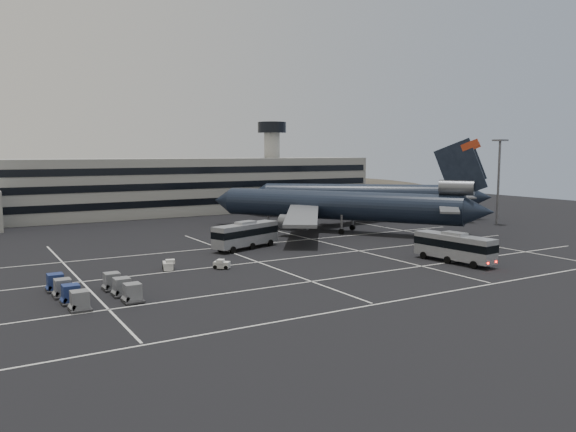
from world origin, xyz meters
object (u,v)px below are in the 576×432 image
object	(u,v)px
bus_near	(454,246)
bus_far	(246,234)
tug_a	(168,265)
uld_cluster	(91,289)
trijet_main	(340,205)

from	to	relation	value
bus_near	bus_far	world-z (taller)	bus_far
bus_far	bus_near	bearing A→B (deg)	-161.74
bus_far	tug_a	world-z (taller)	bus_far
bus_far	uld_cluster	bearing A→B (deg)	104.49
trijet_main	uld_cluster	world-z (taller)	trijet_main
bus_near	tug_a	distance (m)	39.77
trijet_main	uld_cluster	size ratio (longest dim) A/B	4.18
trijet_main	bus_near	size ratio (longest dim) A/B	4.04
trijet_main	tug_a	bearing A→B (deg)	169.65
trijet_main	bus_near	world-z (taller)	trijet_main
tug_a	uld_cluster	world-z (taller)	uld_cluster
bus_near	trijet_main	bearing A→B (deg)	77.29
trijet_main	bus_near	xyz separation A→B (m)	(-4.29, -33.41, -2.87)
bus_far	uld_cluster	xyz separation A→B (m)	(-28.08, -19.52, -1.48)
bus_near	uld_cluster	distance (m)	48.70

